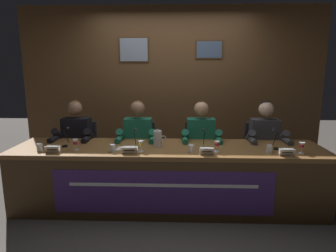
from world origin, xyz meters
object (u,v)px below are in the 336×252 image
at_px(water_cup_center_right, 191,149).
at_px(microphone_center_left, 135,142).
at_px(microphone_far_right, 275,142).
at_px(juice_glass_center_right, 217,144).
at_px(juice_glass_far_left, 75,143).
at_px(water_cup_far_right, 269,149).
at_px(juice_glass_center_left, 141,144).
at_px(nameplate_center_left, 130,150).
at_px(juice_glass_far_right, 302,146).
at_px(water_cup_far_left, 40,148).
at_px(panelist_center_right, 201,141).
at_px(conference_table, 168,168).
at_px(panelist_far_left, 75,140).
at_px(nameplate_far_right, 287,152).
at_px(water_cup_center_left, 113,149).
at_px(panelist_far_right, 265,141).
at_px(chair_far_left, 81,155).
at_px(water_pitcher_central, 158,139).
at_px(microphone_far_left, 66,140).
at_px(microphone_center_right, 204,142).
at_px(chair_center_left, 140,156).
at_px(chair_far_right, 260,157).
at_px(panelist_center_left, 138,140).
at_px(document_stack_center_left, 126,149).
at_px(nameplate_far_left, 53,149).
at_px(nameplate_center_right, 207,151).
at_px(chair_center_right, 199,156).

bearing_deg(water_cup_center_right, microphone_center_left, 166.35).
bearing_deg(microphone_far_right, juice_glass_center_right, -167.44).
distance_m(juice_glass_far_left, water_cup_far_right, 2.16).
bearing_deg(juice_glass_center_left, water_cup_center_right, -1.07).
height_order(nameplate_center_left, juice_glass_far_right, juice_glass_far_right).
distance_m(water_cup_far_left, panelist_center_right, 1.95).
xyz_separation_m(conference_table, panelist_far_left, (-1.25, 0.51, 0.20)).
xyz_separation_m(nameplate_center_left, nameplate_far_right, (1.67, -0.02, 0.00)).
relative_size(water_cup_center_left, panelist_far_right, 0.07).
height_order(chair_far_left, panelist_far_right, panelist_far_right).
xyz_separation_m(water_cup_far_left, nameplate_far_right, (2.69, -0.09, 0.00)).
relative_size(juice_glass_center_left, water_cup_center_right, 1.46).
xyz_separation_m(chair_far_left, panelist_far_right, (2.50, -0.20, 0.28)).
xyz_separation_m(nameplate_center_left, water_cup_far_right, (1.52, 0.11, -0.00)).
bearing_deg(water_cup_far_right, microphone_far_right, 53.49).
relative_size(water_cup_center_left, juice_glass_far_right, 0.69).
bearing_deg(water_cup_center_left, juice_glass_center_left, 5.17).
bearing_deg(water_cup_far_right, water_pitcher_central, 170.69).
xyz_separation_m(juice_glass_center_left, water_cup_far_right, (1.41, 0.02, -0.05)).
bearing_deg(water_pitcher_central, microphone_far_left, -178.45).
bearing_deg(microphone_center_right, water_cup_far_left, -173.89).
relative_size(panelist_far_right, microphone_far_right, 5.68).
height_order(conference_table, chair_center_left, chair_center_left).
xyz_separation_m(nameplate_center_left, chair_far_right, (1.65, 0.89, -0.34)).
distance_m(panelist_center_left, water_cup_center_right, 0.91).
bearing_deg(chair_far_right, chair_far_left, 180.00).
distance_m(juice_glass_far_left, document_stack_center_left, 0.57).
relative_size(juice_glass_far_left, microphone_far_right, 0.57).
bearing_deg(microphone_center_right, microphone_center_left, -177.95).
distance_m(panelist_far_left, water_cup_far_left, 0.65).
bearing_deg(conference_table, juice_glass_far_right, -3.59).
height_order(juice_glass_center_right, chair_far_right, chair_far_right).
height_order(nameplate_far_left, juice_glass_center_left, juice_glass_center_left).
relative_size(chair_center_left, water_cup_center_right, 10.60).
bearing_deg(water_cup_center_left, water_cup_far_left, 179.61).
xyz_separation_m(chair_center_left, juice_glass_center_right, (0.96, -0.78, 0.39)).
bearing_deg(panelist_far_right, nameplate_center_right, -139.60).
distance_m(nameplate_center_left, nameplate_center_right, 0.83).
bearing_deg(water_cup_far_left, juice_glass_far_left, 7.72).
relative_size(chair_center_right, water_cup_center_right, 10.60).
bearing_deg(nameplate_center_right, juice_glass_center_left, 172.09).
bearing_deg(microphone_far_left, juice_glass_far_right, -4.22).
bearing_deg(water_cup_far_right, water_cup_far_left, -179.11).
relative_size(microphone_center_left, panelist_far_right, 0.18).
bearing_deg(juice_glass_center_right, chair_center_left, 141.12).
xyz_separation_m(chair_far_left, chair_far_right, (2.50, 0.00, 0.00)).
bearing_deg(chair_far_left, water_cup_far_right, -18.27).
bearing_deg(water_pitcher_central, juice_glass_far_right, -8.14).
bearing_deg(juice_glass_center_left, panelist_far_right, 21.26).
distance_m(juice_glass_center_right, water_pitcher_central, 0.70).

